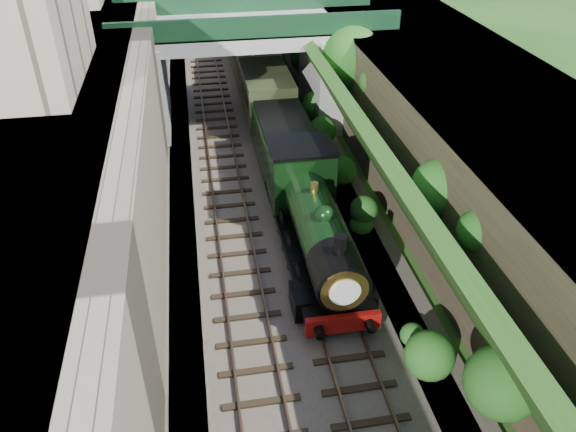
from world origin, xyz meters
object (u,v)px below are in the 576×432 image
Objects in this scene: tree at (353,60)px; locomotive at (314,223)px; road_bridge at (260,58)px; tender at (284,149)px.

tree is 0.65× the size of locomotive.
road_bridge is 14.96m from locomotive.
road_bridge is 1.56× the size of locomotive.
tree is 1.10× the size of tender.
road_bridge is 2.42× the size of tree.
road_bridge reaches higher than locomotive.
tree is at bearing 42.66° from tender.
tree is at bearing -31.88° from road_bridge.
road_bridge is 5.88m from tree.
road_bridge is at bearing 148.12° from tree.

